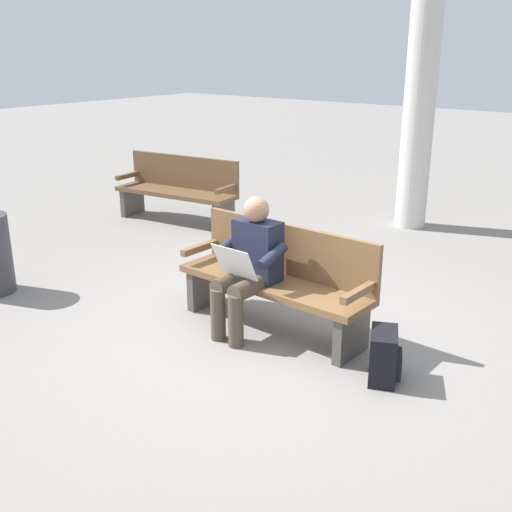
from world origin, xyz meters
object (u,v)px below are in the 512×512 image
backpack (384,356)px  bench_far (178,189)px  bench_near (278,277)px  support_pillar (421,90)px  person_seated (249,263)px

backpack → bench_far: size_ratio=0.21×
bench_near → backpack: 1.22m
bench_near → bench_far: bearing=-29.9°
backpack → support_pillar: bearing=-68.3°
bench_near → support_pillar: size_ratio=0.50×
bench_near → backpack: (-1.16, 0.26, -0.27)m
person_seated → bench_near: bearing=-118.0°
person_seated → backpack: size_ratio=3.01×
person_seated → bench_far: bearing=-34.0°
bench_near → backpack: size_ratio=4.64×
support_pillar → backpack: bearing=111.7°
backpack → support_pillar: size_ratio=0.11×
person_seated → bench_far: 3.69m
bench_far → support_pillar: (-2.69, -1.76, 1.35)m
backpack → bench_far: bench_far is taller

